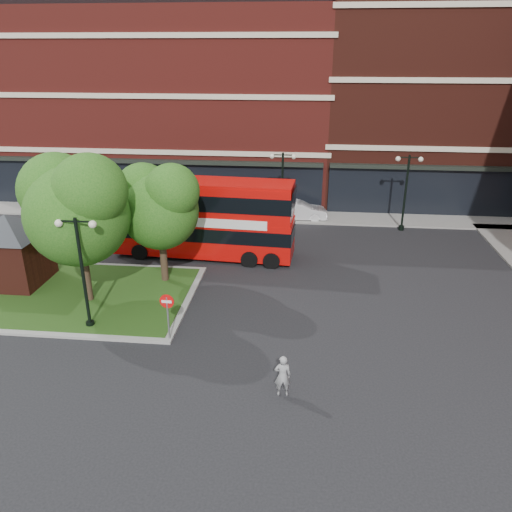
# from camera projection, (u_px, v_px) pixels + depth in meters

# --- Properties ---
(ground) EXTENTS (120.00, 120.00, 0.00)m
(ground) POSITION_uv_depth(u_px,v_px,m) (215.00, 337.00, 20.93)
(ground) COLOR black
(ground) RESTS_ON ground
(pavement_far) EXTENTS (44.00, 3.00, 0.12)m
(pavement_far) POSITION_uv_depth(u_px,v_px,m) (255.00, 215.00, 36.06)
(pavement_far) COLOR slate
(pavement_far) RESTS_ON ground
(terrace_far_left) EXTENTS (26.00, 12.00, 14.00)m
(terrace_far_left) POSITION_uv_depth(u_px,v_px,m) (168.00, 104.00, 41.05)
(terrace_far_left) COLOR maroon
(terrace_far_left) RESTS_ON ground
(terrace_far_right) EXTENTS (18.00, 12.00, 16.00)m
(terrace_far_right) POSITION_uv_depth(u_px,v_px,m) (445.00, 93.00, 38.59)
(terrace_far_right) COLOR #471911
(terrace_far_right) RESTS_ON ground
(traffic_island) EXTENTS (12.60, 7.60, 0.15)m
(traffic_island) POSITION_uv_depth(u_px,v_px,m) (65.00, 294.00, 24.41)
(traffic_island) COLOR gray
(traffic_island) RESTS_ON ground
(kiosk) EXTENTS (6.51, 6.51, 3.60)m
(kiosk) POSITION_uv_depth(u_px,v_px,m) (9.00, 242.00, 24.75)
(kiosk) COLOR #471911
(kiosk) RESTS_ON traffic_island
(tree_island_west) EXTENTS (5.40, 4.71, 7.21)m
(tree_island_west) POSITION_uv_depth(u_px,v_px,m) (75.00, 205.00, 22.08)
(tree_island_west) COLOR #2D2116
(tree_island_west) RESTS_ON ground
(tree_island_east) EXTENTS (4.46, 3.90, 6.29)m
(tree_island_east) POSITION_uv_depth(u_px,v_px,m) (158.00, 203.00, 24.29)
(tree_island_east) COLOR #2D2116
(tree_island_east) RESTS_ON ground
(lamp_island) EXTENTS (1.72, 0.36, 5.00)m
(lamp_island) POSITION_uv_depth(u_px,v_px,m) (82.00, 268.00, 20.55)
(lamp_island) COLOR black
(lamp_island) RESTS_ON ground
(lamp_far_left) EXTENTS (1.72, 0.36, 5.00)m
(lamp_far_left) POSITION_uv_depth(u_px,v_px,m) (282.00, 186.00, 32.98)
(lamp_far_left) COLOR black
(lamp_far_left) RESTS_ON ground
(lamp_far_right) EXTENTS (1.72, 0.36, 5.00)m
(lamp_far_right) POSITION_uv_depth(u_px,v_px,m) (406.00, 189.00, 32.22)
(lamp_far_right) COLOR black
(lamp_far_right) RESTS_ON ground
(bus) EXTENTS (10.42, 3.03, 3.93)m
(bus) POSITION_uv_depth(u_px,v_px,m) (203.00, 213.00, 28.21)
(bus) COLOR #BF0A07
(bus) RESTS_ON ground
(woman) EXTENTS (0.61, 0.44, 1.58)m
(woman) POSITION_uv_depth(u_px,v_px,m) (283.00, 376.00, 17.13)
(woman) COLOR gray
(woman) RESTS_ON ground
(car_silver) EXTENTS (3.99, 1.89, 1.32)m
(car_silver) POSITION_uv_depth(u_px,v_px,m) (213.00, 215.00, 34.26)
(car_silver) COLOR #ACB0B4
(car_silver) RESTS_ON ground
(car_white) EXTENTS (4.15, 1.70, 1.34)m
(car_white) POSITION_uv_depth(u_px,v_px,m) (298.00, 210.00, 35.08)
(car_white) COLOR white
(car_white) RESTS_ON ground
(no_entry_sign) EXTENTS (0.59, 0.07, 2.14)m
(no_entry_sign) POSITION_uv_depth(u_px,v_px,m) (167.00, 308.00, 20.05)
(no_entry_sign) COLOR slate
(no_entry_sign) RESTS_ON ground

